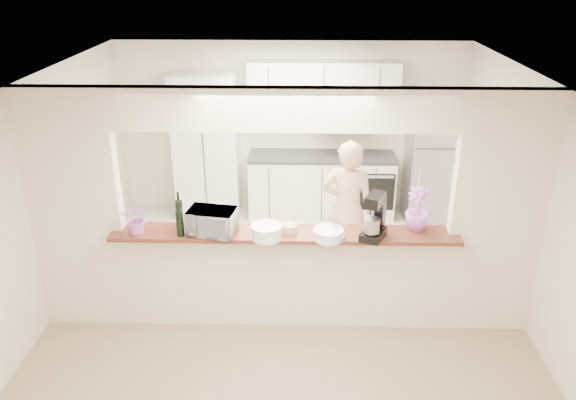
{
  "coord_description": "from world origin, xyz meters",
  "views": [
    {
      "loc": [
        0.16,
        -4.95,
        3.57
      ],
      "look_at": [
        0.02,
        0.3,
        1.28
      ],
      "focal_mm": 35.0,
      "sensor_mm": 36.0,
      "label": 1
    }
  ],
  "objects_px": {
    "toaster_oven": "(212,222)",
    "person": "(347,211)",
    "stand_mixer": "(375,218)",
    "refrigerator": "(434,163)"
  },
  "relations": [
    {
      "from": "stand_mixer",
      "to": "toaster_oven",
      "type": "bearing_deg",
      "value": 178.67
    },
    {
      "from": "refrigerator",
      "to": "person",
      "type": "distance_m",
      "value": 2.12
    },
    {
      "from": "stand_mixer",
      "to": "refrigerator",
      "type": "bearing_deg",
      "value": 66.81
    },
    {
      "from": "stand_mixer",
      "to": "person",
      "type": "bearing_deg",
      "value": 97.78
    },
    {
      "from": "toaster_oven",
      "to": "stand_mixer",
      "type": "distance_m",
      "value": 1.56
    },
    {
      "from": "person",
      "to": "toaster_oven",
      "type": "bearing_deg",
      "value": 52.42
    },
    {
      "from": "refrigerator",
      "to": "person",
      "type": "relative_size",
      "value": 1.01
    },
    {
      "from": "toaster_oven",
      "to": "person",
      "type": "height_order",
      "value": "person"
    },
    {
      "from": "toaster_oven",
      "to": "person",
      "type": "relative_size",
      "value": 0.27
    },
    {
      "from": "refrigerator",
      "to": "stand_mixer",
      "type": "bearing_deg",
      "value": -113.19
    }
  ]
}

